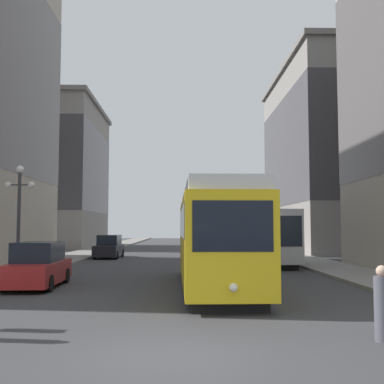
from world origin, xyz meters
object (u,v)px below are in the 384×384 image
(streetcar, at_px, (214,235))
(lamp_post_left_near, at_px, (19,203))
(transit_bus, at_px, (261,234))
(pedestrian_crossing_near, at_px, (383,306))
(parked_car_left_near, at_px, (38,266))
(parked_car_left_mid, at_px, (109,247))

(streetcar, bearing_deg, lamp_post_left_near, 157.56)
(streetcar, xyz_separation_m, transit_bus, (3.98, 12.94, -0.15))
(transit_bus, height_order, pedestrian_crossing_near, transit_bus)
(transit_bus, xyz_separation_m, parked_car_left_near, (-11.12, -12.51, -1.10))
(transit_bus, height_order, parked_car_left_near, transit_bus)
(parked_car_left_near, xyz_separation_m, lamp_post_left_near, (-1.90, 3.15, 2.75))
(transit_bus, xyz_separation_m, lamp_post_left_near, (-13.02, -9.37, 1.64))
(parked_car_left_mid, height_order, pedestrian_crossing_near, parked_car_left_mid)
(transit_bus, height_order, lamp_post_left_near, lamp_post_left_near)
(parked_car_left_near, height_order, lamp_post_left_near, lamp_post_left_near)
(parked_car_left_near, distance_m, parked_car_left_mid, 18.70)
(parked_car_left_near, height_order, pedestrian_crossing_near, parked_car_left_near)
(streetcar, xyz_separation_m, pedestrian_crossing_near, (2.97, -8.97, -1.36))
(streetcar, relative_size, transit_bus, 1.07)
(transit_bus, distance_m, parked_car_left_mid, 12.77)
(pedestrian_crossing_near, relative_size, lamp_post_left_near, 0.31)
(transit_bus, bearing_deg, pedestrian_crossing_near, -94.63)
(streetcar, distance_m, parked_car_left_mid, 20.44)
(transit_bus, distance_m, lamp_post_left_near, 16.12)
(streetcar, height_order, parked_car_left_near, streetcar)
(streetcar, xyz_separation_m, parked_car_left_near, (-7.14, 0.42, -1.26))
(transit_bus, distance_m, pedestrian_crossing_near, 21.96)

